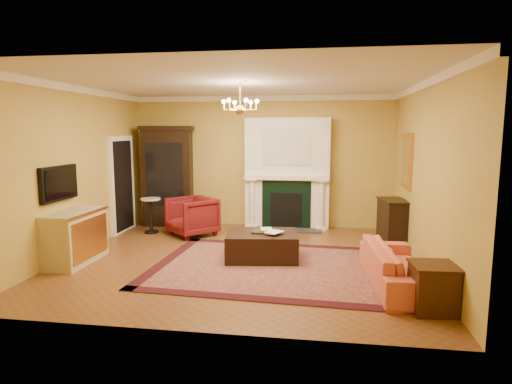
% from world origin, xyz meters
% --- Properties ---
extents(floor, '(6.00, 5.50, 0.02)m').
position_xyz_m(floor, '(0.00, 0.00, -0.01)').
color(floor, brown).
rests_on(floor, ground).
extents(ceiling, '(6.00, 5.50, 0.02)m').
position_xyz_m(ceiling, '(0.00, 0.00, 3.01)').
color(ceiling, silver).
rests_on(ceiling, wall_back).
extents(wall_back, '(6.00, 0.02, 3.00)m').
position_xyz_m(wall_back, '(0.00, 2.76, 1.50)').
color(wall_back, gold).
rests_on(wall_back, floor).
extents(wall_front, '(6.00, 0.02, 3.00)m').
position_xyz_m(wall_front, '(0.00, -2.76, 1.50)').
color(wall_front, gold).
rests_on(wall_front, floor).
extents(wall_left, '(0.02, 5.50, 3.00)m').
position_xyz_m(wall_left, '(-3.01, 0.00, 1.50)').
color(wall_left, gold).
rests_on(wall_left, floor).
extents(wall_right, '(0.02, 5.50, 3.00)m').
position_xyz_m(wall_right, '(3.01, 0.00, 1.50)').
color(wall_right, gold).
rests_on(wall_right, floor).
extents(fireplace, '(1.90, 0.70, 2.50)m').
position_xyz_m(fireplace, '(0.60, 2.57, 1.19)').
color(fireplace, white).
rests_on(fireplace, wall_back).
extents(crown_molding, '(6.00, 5.50, 0.12)m').
position_xyz_m(crown_molding, '(0.00, 0.96, 2.94)').
color(crown_molding, white).
rests_on(crown_molding, ceiling).
extents(doorway, '(0.08, 1.05, 2.10)m').
position_xyz_m(doorway, '(-2.95, 1.70, 1.05)').
color(doorway, white).
rests_on(doorway, wall_left).
extents(tv_panel, '(0.09, 0.95, 0.58)m').
position_xyz_m(tv_panel, '(-2.95, -0.60, 1.35)').
color(tv_panel, black).
rests_on(tv_panel, wall_left).
extents(gilt_mirror, '(0.06, 0.76, 1.05)m').
position_xyz_m(gilt_mirror, '(2.97, 1.40, 1.65)').
color(gilt_mirror, gold).
rests_on(gilt_mirror, wall_right).
extents(chandelier, '(0.63, 0.55, 0.53)m').
position_xyz_m(chandelier, '(-0.00, 0.00, 2.61)').
color(chandelier, gold).
rests_on(chandelier, ceiling).
extents(oriental_rug, '(4.07, 3.15, 0.02)m').
position_xyz_m(oriental_rug, '(0.63, -0.37, 0.01)').
color(oriental_rug, '#480F1C').
rests_on(oriental_rug, floor).
extents(china_cabinet, '(1.16, 0.63, 2.22)m').
position_xyz_m(china_cabinet, '(-2.18, 2.49, 1.11)').
color(china_cabinet, black).
rests_on(china_cabinet, floor).
extents(wingback_armchair, '(1.19, 1.19, 0.89)m').
position_xyz_m(wingback_armchair, '(-1.34, 1.56, 0.45)').
color(wingback_armchair, maroon).
rests_on(wingback_armchair, floor).
extents(pedestal_table, '(0.43, 0.43, 0.77)m').
position_xyz_m(pedestal_table, '(-2.28, 1.62, 0.44)').
color(pedestal_table, black).
rests_on(pedestal_table, floor).
extents(commode, '(0.57, 1.19, 0.88)m').
position_xyz_m(commode, '(-2.73, -0.59, 0.44)').
color(commode, beige).
rests_on(commode, floor).
extents(coral_sofa, '(0.71, 2.02, 0.78)m').
position_xyz_m(coral_sofa, '(2.46, -0.94, 0.39)').
color(coral_sofa, '#E65D49').
rests_on(coral_sofa, floor).
extents(end_table, '(0.53, 0.53, 0.57)m').
position_xyz_m(end_table, '(2.72, -1.79, 0.29)').
color(end_table, black).
rests_on(end_table, floor).
extents(console_table, '(0.55, 0.82, 0.85)m').
position_xyz_m(console_table, '(2.78, 1.46, 0.42)').
color(console_table, black).
rests_on(console_table, floor).
extents(leather_ottoman, '(1.32, 1.03, 0.45)m').
position_xyz_m(leather_ottoman, '(0.36, 0.06, 0.24)').
color(leather_ottoman, black).
rests_on(leather_ottoman, oriental_rug).
extents(ottoman_tray, '(0.44, 0.35, 0.03)m').
position_xyz_m(ottoman_tray, '(0.40, 0.10, 0.48)').
color(ottoman_tray, black).
rests_on(ottoman_tray, leather_ottoman).
extents(book_a, '(0.20, 0.07, 0.27)m').
position_xyz_m(book_a, '(0.33, 0.12, 0.63)').
color(book_a, gray).
rests_on(book_a, ottoman_tray).
extents(book_b, '(0.20, 0.13, 0.30)m').
position_xyz_m(book_b, '(0.49, 0.01, 0.65)').
color(book_b, gray).
rests_on(book_b, ottoman_tray).
extents(topiary_left, '(0.17, 0.17, 0.46)m').
position_xyz_m(topiary_left, '(-0.13, 2.53, 1.48)').
color(topiary_left, gray).
rests_on(topiary_left, fireplace).
extents(topiary_right, '(0.16, 0.16, 0.42)m').
position_xyz_m(topiary_right, '(1.23, 2.53, 1.46)').
color(topiary_right, gray).
rests_on(topiary_right, fireplace).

